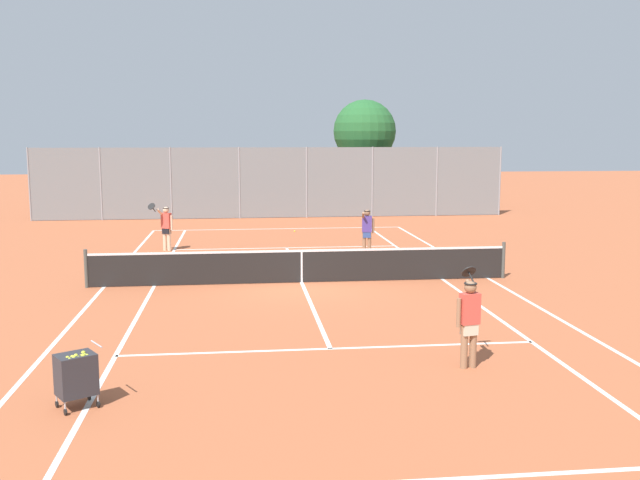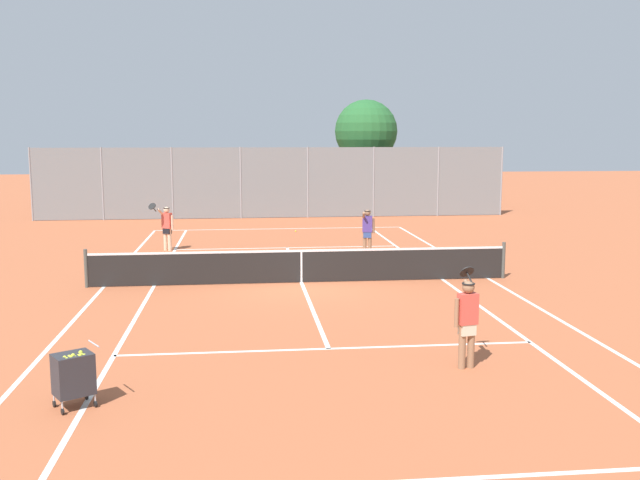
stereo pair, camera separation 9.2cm
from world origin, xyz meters
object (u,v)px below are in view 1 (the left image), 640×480
(tennis_net, at_px, (302,265))
(tree_behind_left, at_px, (363,133))
(ball_cart, at_px, (76,374))
(player_far_right, at_px, (367,229))
(loose_tennis_ball_0, at_px, (460,306))
(player_near_side, at_px, (469,318))
(player_far_left, at_px, (166,225))
(loose_tennis_ball_1, at_px, (295,231))

(tennis_net, xyz_separation_m, tree_behind_left, (5.08, 19.16, 3.78))
(ball_cart, height_order, tree_behind_left, tree_behind_left)
(player_far_right, xyz_separation_m, loose_tennis_ball_0, (0.89, -7.87, -0.88))
(player_near_side, distance_m, tree_behind_left, 27.33)
(loose_tennis_ball_0, bearing_deg, ball_cart, -144.60)
(ball_cart, bearing_deg, player_far_right, 62.63)
(player_far_left, relative_size, loose_tennis_ball_0, 26.88)
(player_near_side, height_order, loose_tennis_ball_1, player_near_side)
(loose_tennis_ball_1, bearing_deg, player_far_right, -72.04)
(player_far_right, bearing_deg, loose_tennis_ball_1, 107.96)
(player_far_left, bearing_deg, player_near_side, -64.50)
(player_near_side, height_order, tree_behind_left, tree_behind_left)
(player_far_right, relative_size, tree_behind_left, 0.26)
(loose_tennis_ball_1, bearing_deg, tree_behind_left, 62.15)
(loose_tennis_ball_1, xyz_separation_m, tree_behind_left, (4.43, 8.39, 4.26))
(ball_cart, distance_m, loose_tennis_ball_0, 9.64)
(tennis_net, bearing_deg, loose_tennis_ball_1, 86.57)
(player_far_left, relative_size, tree_behind_left, 0.29)
(tennis_net, relative_size, player_far_left, 6.76)
(player_far_left, xyz_separation_m, loose_tennis_ball_0, (7.96, -9.65, -0.89))
(player_far_left, bearing_deg, loose_tennis_ball_0, -50.47)
(ball_cart, relative_size, loose_tennis_ball_0, 14.58)
(player_far_right, bearing_deg, player_far_left, 165.85)
(loose_tennis_ball_0, bearing_deg, player_near_side, -105.89)
(player_near_side, xyz_separation_m, loose_tennis_ball_1, (-1.68, 18.59, -0.89))
(player_near_side, bearing_deg, tennis_net, 106.56)
(player_near_side, relative_size, player_far_right, 1.11)
(tree_behind_left, bearing_deg, tennis_net, -104.84)
(loose_tennis_ball_0, bearing_deg, loose_tennis_ball_1, 101.70)
(player_near_side, relative_size, player_far_left, 1.00)
(tennis_net, xyz_separation_m, player_far_left, (-4.38, 6.24, 0.42))
(player_near_side, height_order, loose_tennis_ball_0, player_near_side)
(player_far_left, xyz_separation_m, loose_tennis_ball_1, (5.03, 4.53, -0.89))
(player_near_side, distance_m, player_far_left, 15.58)
(player_far_left, distance_m, tree_behind_left, 16.36)
(tennis_net, distance_m, player_far_right, 5.22)
(tennis_net, relative_size, player_far_right, 7.50)
(tree_behind_left, bearing_deg, player_near_side, -95.82)
(loose_tennis_ball_1, bearing_deg, loose_tennis_ball_0, -78.30)
(player_near_side, bearing_deg, tree_behind_left, 84.18)
(tree_behind_left, bearing_deg, loose_tennis_ball_0, -93.79)
(tennis_net, height_order, tree_behind_left, tree_behind_left)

